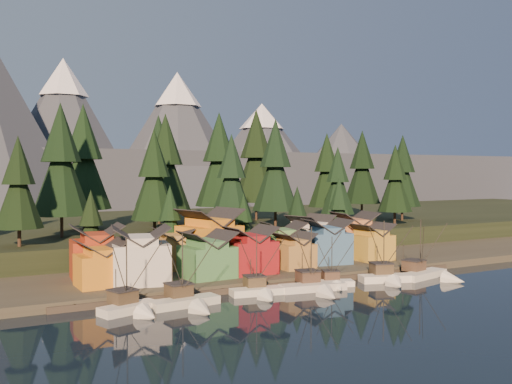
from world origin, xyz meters
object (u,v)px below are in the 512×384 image
house_back_0 (97,250)px  boat_5 (387,269)px  boat_3 (316,280)px  house_front_0 (101,262)px  boat_2 (260,283)px  boat_1 (188,293)px  house_back_1 (173,248)px  boat_4 (334,276)px  boat_0 (133,297)px  boat_6 (430,267)px  house_front_1 (141,253)px

house_back_0 → boat_5: bearing=-19.3°
boat_3 → house_front_0: size_ratio=1.66×
house_front_0 → house_back_0: 7.67m
boat_2 → boat_3: (9.88, -1.99, 0.02)m
boat_1 → house_back_1: 26.56m
house_back_0 → house_back_1: bearing=14.9°
boat_2 → boat_4: (15.19, 0.26, -0.20)m
boat_0 → boat_4: boat_0 is taller
boat_4 → boat_6: (20.81, -2.58, 0.29)m
boat_1 → house_front_1: 15.42m
boat_3 → house_back_1: 30.36m
boat_2 → house_front_1: house_front_1 is taller
boat_2 → house_back_0: bearing=145.0°
boat_3 → boat_4: size_ratio=1.32×
boat_4 → house_back_1: size_ratio=1.22×
boat_1 → house_back_0: (-8.37, 22.89, 4.24)m
boat_6 → boat_1: bearing=165.5°
boat_3 → house_front_0: bearing=164.0°
house_front_1 → house_back_1: bearing=60.1°
house_front_0 → house_back_1: size_ratio=0.97×
boat_3 → house_back_0: (-31.71, 22.85, 4.34)m
boat_0 → boat_1: size_ratio=0.98×
boat_2 → boat_1: bearing=-162.7°
boat_4 → boat_2: bearing=-158.1°
boat_1 → house_front_1: (-2.88, 14.52, 4.34)m
boat_2 → house_front_1: (-16.35, 12.48, 4.46)m
boat_0 → house_front_1: 15.65m
boat_0 → boat_1: bearing=-20.5°
house_back_0 → house_front_0: bearing=-92.5°
house_front_1 → house_back_1: house_front_1 is taller
boat_1 → boat_3: size_ratio=0.95×
boat_0 → house_back_0: (0.04, 22.41, 4.06)m
boat_1 → house_front_0: 18.32m
boat_3 → house_back_0: house_back_0 is taller
boat_6 → house_back_1: (-42.47, 25.67, 3.47)m
boat_4 → boat_0: bearing=-156.3°
boat_2 → boat_3: 10.08m
house_back_0 → house_back_1: size_ratio=1.18×
boat_0 → boat_4: (37.06, 1.81, -0.51)m
boat_6 → house_front_1: bearing=150.1°
boat_6 → boat_2: bearing=162.2°
boat_2 → boat_3: size_ratio=0.86×
boat_5 → house_front_0: bearing=-179.3°
boat_2 → boat_4: boat_2 is taller
boat_0 → house_front_0: 15.23m
boat_2 → boat_4: bearing=9.7°
boat_6 → house_back_0: 62.46m
boat_2 → house_back_1: 24.49m
boat_3 → house_front_1: 30.28m
boat_4 → house_front_0: size_ratio=1.26×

